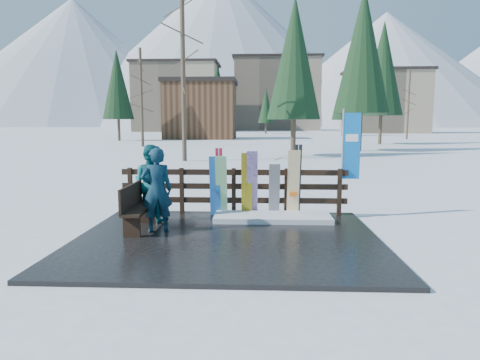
{
  "coord_description": "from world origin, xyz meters",
  "views": [
    {
      "loc": [
        0.63,
        -8.25,
        2.34
      ],
      "look_at": [
        0.21,
        1.0,
        1.1
      ],
      "focal_mm": 32.0,
      "sensor_mm": 36.0,
      "label": 1
    }
  ],
  "objects_px": {
    "snowboard_1": "(221,186)",
    "snowboard_4": "(274,190)",
    "rental_flag": "(349,150)",
    "person_front": "(157,190)",
    "snowboard_5": "(293,183)",
    "snowboard_2": "(247,185)",
    "bench": "(136,206)",
    "snowboard_3": "(252,184)",
    "snowboard_0": "(215,186)",
    "person_back": "(151,183)"
  },
  "relations": [
    {
      "from": "bench",
      "to": "snowboard_3",
      "type": "relative_size",
      "value": 0.9
    },
    {
      "from": "snowboard_0",
      "to": "snowboard_1",
      "type": "xyz_separation_m",
      "value": [
        0.16,
        -0.0,
        0.01
      ]
    },
    {
      "from": "person_front",
      "to": "person_back",
      "type": "height_order",
      "value": "person_back"
    },
    {
      "from": "snowboard_3",
      "to": "person_front",
      "type": "xyz_separation_m",
      "value": [
        -1.95,
        -1.59,
        0.08
      ]
    },
    {
      "from": "snowboard_3",
      "to": "snowboard_4",
      "type": "distance_m",
      "value": 0.56
    },
    {
      "from": "bench",
      "to": "snowboard_0",
      "type": "relative_size",
      "value": 1.01
    },
    {
      "from": "snowboard_2",
      "to": "rental_flag",
      "type": "bearing_deg",
      "value": 6.2
    },
    {
      "from": "snowboard_2",
      "to": "rental_flag",
      "type": "xyz_separation_m",
      "value": [
        2.49,
        0.27,
        0.83
      ]
    },
    {
      "from": "snowboard_4",
      "to": "snowboard_5",
      "type": "xyz_separation_m",
      "value": [
        0.46,
        0.0,
        0.17
      ]
    },
    {
      "from": "snowboard_1",
      "to": "snowboard_2",
      "type": "height_order",
      "value": "snowboard_2"
    },
    {
      "from": "snowboard_0",
      "to": "snowboard_1",
      "type": "height_order",
      "value": "snowboard_1"
    },
    {
      "from": "snowboard_0",
      "to": "snowboard_4",
      "type": "xyz_separation_m",
      "value": [
        1.44,
        -0.0,
        -0.09
      ]
    },
    {
      "from": "person_back",
      "to": "rental_flag",
      "type": "bearing_deg",
      "value": -150.9
    },
    {
      "from": "snowboard_1",
      "to": "snowboard_4",
      "type": "distance_m",
      "value": 1.29
    },
    {
      "from": "person_back",
      "to": "snowboard_2",
      "type": "bearing_deg",
      "value": -146.24
    },
    {
      "from": "rental_flag",
      "to": "snowboard_1",
      "type": "bearing_deg",
      "value": -175.03
    },
    {
      "from": "rental_flag",
      "to": "person_front",
      "type": "height_order",
      "value": "rental_flag"
    },
    {
      "from": "snowboard_0",
      "to": "snowboard_1",
      "type": "distance_m",
      "value": 0.16
    },
    {
      "from": "snowboard_5",
      "to": "person_front",
      "type": "height_order",
      "value": "person_front"
    },
    {
      "from": "snowboard_1",
      "to": "snowboard_3",
      "type": "relative_size",
      "value": 0.91
    },
    {
      "from": "snowboard_0",
      "to": "rental_flag",
      "type": "bearing_deg",
      "value": 4.73
    },
    {
      "from": "snowboard_0",
      "to": "snowboard_2",
      "type": "xyz_separation_m",
      "value": [
        0.78,
        -0.0,
        0.04
      ]
    },
    {
      "from": "snowboard_3",
      "to": "snowboard_4",
      "type": "height_order",
      "value": "snowboard_3"
    },
    {
      "from": "bench",
      "to": "snowboard_1",
      "type": "relative_size",
      "value": 0.99
    },
    {
      "from": "person_front",
      "to": "snowboard_0",
      "type": "bearing_deg",
      "value": -141.72
    },
    {
      "from": "person_back",
      "to": "bench",
      "type": "bearing_deg",
      "value": 101.54
    },
    {
      "from": "snowboard_5",
      "to": "snowboard_1",
      "type": "bearing_deg",
      "value": 180.0
    },
    {
      "from": "person_front",
      "to": "rental_flag",
      "type": "bearing_deg",
      "value": -175.06
    },
    {
      "from": "snowboard_1",
      "to": "snowboard_4",
      "type": "relative_size",
      "value": 1.15
    },
    {
      "from": "snowboard_2",
      "to": "snowboard_3",
      "type": "bearing_deg",
      "value": 0.0
    },
    {
      "from": "snowboard_5",
      "to": "rental_flag",
      "type": "height_order",
      "value": "rental_flag"
    },
    {
      "from": "bench",
      "to": "person_front",
      "type": "xyz_separation_m",
      "value": [
        0.48,
        -0.14,
        0.37
      ]
    },
    {
      "from": "snowboard_2",
      "to": "snowboard_4",
      "type": "relative_size",
      "value": 1.19
    },
    {
      "from": "snowboard_3",
      "to": "snowboard_4",
      "type": "bearing_deg",
      "value": -0.0
    },
    {
      "from": "snowboard_1",
      "to": "snowboard_5",
      "type": "distance_m",
      "value": 1.74
    },
    {
      "from": "rental_flag",
      "to": "person_front",
      "type": "bearing_deg",
      "value": -156.69
    },
    {
      "from": "bench",
      "to": "snowboard_2",
      "type": "distance_m",
      "value": 2.73
    },
    {
      "from": "snowboard_3",
      "to": "person_front",
      "type": "relative_size",
      "value": 0.94
    },
    {
      "from": "snowboard_0",
      "to": "snowboard_2",
      "type": "height_order",
      "value": "snowboard_2"
    },
    {
      "from": "snowboard_3",
      "to": "person_back",
      "type": "relative_size",
      "value": 0.94
    },
    {
      "from": "snowboard_4",
      "to": "rental_flag",
      "type": "distance_m",
      "value": 2.08
    },
    {
      "from": "rental_flag",
      "to": "snowboard_0",
      "type": "bearing_deg",
      "value": -175.27
    },
    {
      "from": "snowboard_5",
      "to": "person_front",
      "type": "bearing_deg",
      "value": -151.68
    },
    {
      "from": "snowboard_4",
      "to": "rental_flag",
      "type": "bearing_deg",
      "value": 8.43
    },
    {
      "from": "snowboard_5",
      "to": "rental_flag",
      "type": "distance_m",
      "value": 1.6
    },
    {
      "from": "snowboard_0",
      "to": "snowboard_4",
      "type": "height_order",
      "value": "snowboard_0"
    },
    {
      "from": "snowboard_4",
      "to": "person_back",
      "type": "distance_m",
      "value": 2.93
    },
    {
      "from": "bench",
      "to": "snowboard_2",
      "type": "height_order",
      "value": "snowboard_2"
    },
    {
      "from": "snowboard_1",
      "to": "person_front",
      "type": "distance_m",
      "value": 2.0
    },
    {
      "from": "person_front",
      "to": "snowboard_1",
      "type": "bearing_deg",
      "value": -145.55
    }
  ]
}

